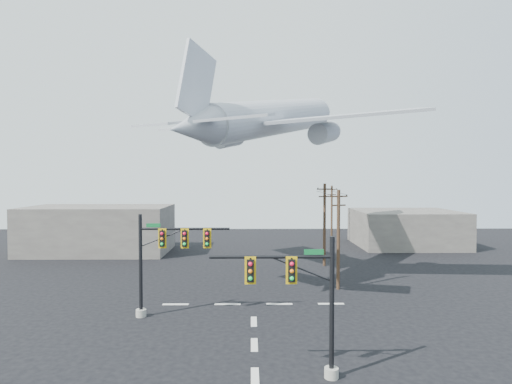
{
  "coord_description": "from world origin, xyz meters",
  "views": [
    {
      "loc": [
        -0.2,
        -20.61,
        9.8
      ],
      "look_at": [
        0.11,
        5.0,
        8.9
      ],
      "focal_mm": 30.0,
      "sensor_mm": 36.0,
      "label": 1
    }
  ],
  "objects_px": {
    "utility_pole_b": "(324,223)",
    "airliner": "(274,119)",
    "utility_pole_a": "(338,237)",
    "utility_pole_c": "(332,213)",
    "signal_mast_near": "(306,303)",
    "signal_mast_far": "(163,259)"
  },
  "relations": [
    {
      "from": "utility_pole_b",
      "to": "signal_mast_far",
      "type": "bearing_deg",
      "value": -147.2
    },
    {
      "from": "signal_mast_far",
      "to": "airliner",
      "type": "relative_size",
      "value": 0.26
    },
    {
      "from": "signal_mast_far",
      "to": "utility_pole_b",
      "type": "xyz_separation_m",
      "value": [
        14.29,
        17.13,
        0.69
      ]
    },
    {
      "from": "utility_pole_a",
      "to": "airliner",
      "type": "distance_m",
      "value": 13.08
    },
    {
      "from": "utility_pole_b",
      "to": "airliner",
      "type": "bearing_deg",
      "value": -156.21
    },
    {
      "from": "utility_pole_b",
      "to": "airliner",
      "type": "height_order",
      "value": "airliner"
    },
    {
      "from": "utility_pole_c",
      "to": "airliner",
      "type": "xyz_separation_m",
      "value": [
        -9.81,
        -21.84,
        11.02
      ]
    },
    {
      "from": "signal_mast_near",
      "to": "utility_pole_b",
      "type": "xyz_separation_m",
      "value": [
        5.47,
        26.42,
        1.06
      ]
    },
    {
      "from": "utility_pole_b",
      "to": "airliner",
      "type": "distance_m",
      "value": 13.24
    },
    {
      "from": "signal_mast_near",
      "to": "utility_pole_a",
      "type": "relative_size",
      "value": 0.8
    },
    {
      "from": "signal_mast_near",
      "to": "utility_pole_c",
      "type": "relative_size",
      "value": 0.81
    },
    {
      "from": "signal_mast_far",
      "to": "utility_pole_c",
      "type": "height_order",
      "value": "utility_pole_c"
    },
    {
      "from": "utility_pole_c",
      "to": "airliner",
      "type": "bearing_deg",
      "value": -124.26
    },
    {
      "from": "utility_pole_c",
      "to": "airliner",
      "type": "height_order",
      "value": "airliner"
    },
    {
      "from": "signal_mast_far",
      "to": "utility_pole_a",
      "type": "bearing_deg",
      "value": 27.64
    },
    {
      "from": "utility_pole_a",
      "to": "utility_pole_c",
      "type": "height_order",
      "value": "utility_pole_a"
    },
    {
      "from": "utility_pole_a",
      "to": "utility_pole_c",
      "type": "xyz_separation_m",
      "value": [
        4.48,
        26.64,
        -0.08
      ]
    },
    {
      "from": "signal_mast_far",
      "to": "utility_pole_c",
      "type": "bearing_deg",
      "value": 61.66
    },
    {
      "from": "airliner",
      "to": "signal_mast_far",
      "type": "bearing_deg",
      "value": 176.06
    },
    {
      "from": "signal_mast_near",
      "to": "airliner",
      "type": "relative_size",
      "value": 0.25
    },
    {
      "from": "signal_mast_far",
      "to": "utility_pole_a",
      "type": "height_order",
      "value": "utility_pole_a"
    },
    {
      "from": "utility_pole_a",
      "to": "utility_pole_c",
      "type": "relative_size",
      "value": 1.02
    }
  ]
}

